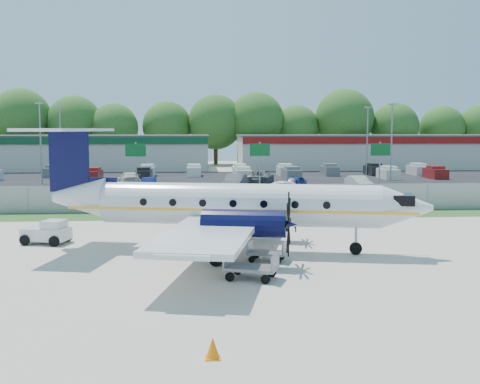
{
  "coord_description": "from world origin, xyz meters",
  "views": [
    {
      "loc": [
        -2.65,
        -30.63,
        6.16
      ],
      "look_at": [
        0.0,
        6.0,
        2.3
      ],
      "focal_mm": 45.0,
      "sensor_mm": 36.0,
      "label": 1
    }
  ],
  "objects": [
    {
      "name": "parking_lot",
      "position": [
        0.0,
        40.0,
        0.01
      ],
      "size": [
        170.0,
        32.0,
        0.02
      ],
      "primitive_type": "cube",
      "color": "black",
      "rests_on": "ground"
    },
    {
      "name": "sign_left",
      "position": [
        -8.0,
        22.91,
        3.61
      ],
      "size": [
        1.8,
        0.26,
        5.0
      ],
      "color": "gray",
      "rests_on": "ground"
    },
    {
      "name": "grass_verge",
      "position": [
        0.0,
        12.0,
        0.01
      ],
      "size": [
        170.0,
        4.0,
        0.02
      ],
      "primitive_type": "cube",
      "color": "#2D561E",
      "rests_on": "ground"
    },
    {
      "name": "access_road",
      "position": [
        0.0,
        19.0,
        0.01
      ],
      "size": [
        170.0,
        8.0,
        0.02
      ],
      "primitive_type": "cube",
      "color": "black",
      "rests_on": "ground"
    },
    {
      "name": "light_pole_ne",
      "position": [
        20.0,
        38.0,
        5.23
      ],
      "size": [
        0.9,
        0.35,
        9.09
      ],
      "color": "gray",
      "rests_on": "ground"
    },
    {
      "name": "aircraft",
      "position": [
        -0.95,
        -0.7,
        2.39
      ],
      "size": [
        20.29,
        19.87,
        6.19
      ],
      "color": "silver",
      "rests_on": "ground"
    },
    {
      "name": "parked_car_e",
      "position": [
        13.73,
        28.92,
        0.0
      ],
      "size": [
        2.06,
        4.47,
        1.42
      ],
      "primitive_type": "imported",
      "rotation": [
        0.0,
        0.0,
        0.13
      ],
      "color": "beige",
      "rests_on": "ground"
    },
    {
      "name": "ground",
      "position": [
        0.0,
        0.0,
        0.0
      ],
      "size": [
        170.0,
        170.0,
        0.0
      ],
      "primitive_type": "plane",
      "color": "beige",
      "rests_on": "ground"
    },
    {
      "name": "tree_line",
      "position": [
        0.0,
        74.0,
        0.0
      ],
      "size": [
        112.0,
        6.0,
        14.0
      ],
      "primitive_type": null,
      "color": "#2B5C1B",
      "rests_on": "ground"
    },
    {
      "name": "road_car_mid",
      "position": [
        4.32,
        20.3,
        0.0
      ],
      "size": [
        5.08,
        2.0,
        1.65
      ],
      "primitive_type": "imported",
      "rotation": [
        0.0,
        0.0,
        -1.62
      ],
      "color": "beige",
      "rests_on": "ground"
    },
    {
      "name": "cone_starboard_wing",
      "position": [
        -4.78,
        15.17,
        0.27
      ],
      "size": [
        0.4,
        0.4,
        0.57
      ],
      "color": "orange",
      "rests_on": "ground"
    },
    {
      "name": "cone_port_wing",
      "position": [
        -2.25,
        -14.98,
        0.28
      ],
      "size": [
        0.41,
        0.41,
        0.59
      ],
      "color": "orange",
      "rests_on": "ground"
    },
    {
      "name": "parked_car_f",
      "position": [
        -9.92,
        34.82,
        0.0
      ],
      "size": [
        3.18,
        5.61,
        1.53
      ],
      "primitive_type": "imported",
      "rotation": [
        0.0,
        0.0,
        3.35
      ],
      "color": "beige",
      "rests_on": "ground"
    },
    {
      "name": "parked_car_g",
      "position": [
        4.35,
        35.59,
        0.0
      ],
      "size": [
        3.99,
        6.28,
        1.61
      ],
      "primitive_type": "imported",
      "rotation": [
        0.0,
        0.0,
        2.9
      ],
      "color": "#595B5E",
      "rests_on": "ground"
    },
    {
      "name": "light_pole_se",
      "position": [
        20.0,
        48.0,
        5.23
      ],
      "size": [
        0.9,
        0.35,
        9.09
      ],
      "color": "gray",
      "rests_on": "ground"
    },
    {
      "name": "sign_right",
      "position": [
        14.0,
        22.91,
        3.61
      ],
      "size": [
        1.8,
        0.26,
        5.0
      ],
      "color": "gray",
      "rests_on": "ground"
    },
    {
      "name": "sign_mid",
      "position": [
        3.0,
        22.91,
        3.61
      ],
      "size": [
        1.8,
        0.26,
        5.0
      ],
      "color": "gray",
      "rests_on": "ground"
    },
    {
      "name": "far_parking_rows",
      "position": [
        0.0,
        45.0,
        0.0
      ],
      "size": [
        56.0,
        10.0,
        1.6
      ],
      "primitive_type": null,
      "color": "gray",
      "rests_on": "ground"
    },
    {
      "name": "light_pole_sw",
      "position": [
        -20.0,
        48.0,
        5.23
      ],
      "size": [
        0.9,
        0.35,
        9.09
      ],
      "color": "gray",
      "rests_on": "ground"
    },
    {
      "name": "building_west",
      "position": [
        -24.0,
        61.98,
        2.63
      ],
      "size": [
        46.4,
        12.4,
        5.24
      ],
      "color": "beige",
      "rests_on": "ground"
    },
    {
      "name": "baggage_cart_near",
      "position": [
        -0.45,
        -6.51,
        0.52
      ],
      "size": [
        2.42,
        1.91,
        1.11
      ],
      "color": "gray",
      "rests_on": "ground"
    },
    {
      "name": "parked_car_a",
      "position": [
        -11.51,
        29.54,
        0.0
      ],
      "size": [
        2.22,
        4.1,
        1.32
      ],
      "primitive_type": "imported",
      "rotation": [
        0.0,
        0.0,
        -0.18
      ],
      "color": "silver",
      "rests_on": "ground"
    },
    {
      "name": "baggage_cart_far",
      "position": [
        0.6,
        -3.19,
        0.43
      ],
      "size": [
        1.99,
        1.54,
        0.92
      ],
      "color": "gray",
      "rests_on": "ground"
    },
    {
      "name": "parked_car_d",
      "position": [
        7.09,
        28.46,
        0.0
      ],
      "size": [
        3.38,
        4.82,
        1.52
      ],
      "primitive_type": "imported",
      "rotation": [
        0.0,
        0.0,
        -0.4
      ],
      "color": "navy",
      "rests_on": "ground"
    },
    {
      "name": "parked_car_b",
      "position": [
        -7.34,
        28.94,
        0.0
      ],
      "size": [
        1.78,
        4.26,
        1.37
      ],
      "primitive_type": "imported",
      "rotation": [
        0.0,
        0.0,
        0.08
      ],
      "color": "navy",
      "rests_on": "ground"
    },
    {
      "name": "light_pole_nw",
      "position": [
        -20.0,
        38.0,
        5.23
      ],
      "size": [
        0.9,
        0.35,
        9.09
      ],
      "color": "gray",
      "rests_on": "ground"
    },
    {
      "name": "road_car_west",
      "position": [
        -15.64,
        18.24,
        0.0
      ],
      "size": [
        4.18,
        2.46,
        1.34
      ],
      "primitive_type": "imported",
      "rotation": [
        0.0,
        0.0,
        1.33
      ],
      "color": "silver",
      "rests_on": "ground"
    },
    {
      "name": "parked_car_c",
      "position": [
        1.19,
        29.02,
        0.0
      ],
      "size": [
        3.03,
        5.36,
        1.67
      ],
      "primitive_type": "imported",
      "rotation": [
        0.0,
        0.0,
        -0.26
      ],
      "color": "#595B5E",
      "rests_on": "ground"
    },
    {
      "name": "building_east",
      "position": [
        26.0,
        61.98,
        2.63
      ],
      "size": [
        44.4,
        12.4,
        5.24
      ],
      "color": "beige",
      "rests_on": "ground"
    },
    {
      "name": "perimeter_fence",
      "position": [
        0.0,
        14.0,
        1.0
      ],
      "size": [
        120.0,
        0.06,
        1.99
      ],
      "color": "gray",
      "rests_on": "ground"
    },
    {
      "name": "pushback_tug",
      "position": [
        -10.67,
        2.04,
        0.61
      ],
      "size": [
        2.65,
        2.22,
        1.27
      ],
      "color": "silver",
      "rests_on": "ground"
    }
  ]
}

